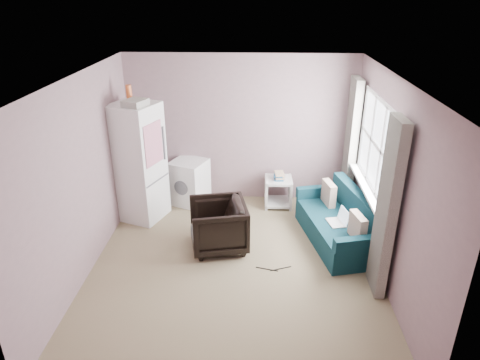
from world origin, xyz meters
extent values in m
cube|color=#897859|center=(0.00, 0.00, -0.01)|extent=(3.80, 4.20, 0.02)
cube|color=silver|center=(0.00, 0.00, 2.51)|extent=(3.80, 4.20, 0.02)
cube|color=gray|center=(0.00, 2.11, 1.25)|extent=(3.80, 0.02, 2.50)
cube|color=gray|center=(0.00, -2.11, 1.25)|extent=(3.80, 0.02, 2.50)
cube|color=gray|center=(-1.91, 0.00, 1.25)|extent=(0.02, 4.20, 2.50)
cube|color=gray|center=(1.91, 0.00, 1.25)|extent=(0.02, 4.20, 2.50)
cube|color=white|center=(1.89, 0.70, 1.50)|extent=(0.01, 1.60, 1.20)
imported|color=black|center=(-0.25, 0.45, 0.39)|extent=(0.85, 0.89, 0.78)
cube|color=white|center=(-1.56, 1.32, 0.94)|extent=(0.83, 0.83, 1.87)
cube|color=#54555D|center=(-1.25, 1.21, 0.70)|extent=(0.22, 0.57, 0.02)
cube|color=#54555D|center=(-1.17, 1.43, 1.23)|extent=(0.03, 0.04, 0.54)
cube|color=silver|center=(-1.26, 1.18, 1.31)|extent=(0.16, 0.42, 0.64)
cylinder|color=#DA612B|center=(-1.62, 1.40, 2.00)|extent=(0.11, 0.11, 0.26)
cube|color=#A5A49B|center=(-1.48, 1.18, 1.92)|extent=(0.37, 0.40, 0.10)
cube|color=white|center=(-0.87, 1.84, 0.38)|extent=(0.71, 0.71, 0.77)
cube|color=#54555D|center=(-0.88, 1.83, 0.74)|extent=(0.65, 0.64, 0.05)
cylinder|color=#54555D|center=(-0.97, 1.59, 0.39)|extent=(0.24, 0.11, 0.25)
cube|color=silver|center=(0.65, 1.79, 0.47)|extent=(0.45, 0.45, 0.04)
cube|color=silver|center=(0.65, 1.79, 0.06)|extent=(0.45, 0.45, 0.04)
cube|color=silver|center=(0.45, 1.79, 0.25)|extent=(0.05, 0.45, 0.50)
cube|color=silver|center=(0.85, 1.79, 0.25)|extent=(0.05, 0.45, 0.50)
cube|color=#1E5480|center=(0.65, 1.79, 0.51)|extent=(0.15, 0.22, 0.03)
cube|color=tan|center=(0.66, 1.79, 0.54)|extent=(0.17, 0.23, 0.03)
cube|color=#1E5480|center=(0.64, 1.79, 0.57)|extent=(0.16, 0.23, 0.03)
cube|color=tan|center=(0.66, 1.78, 0.60)|extent=(0.17, 0.24, 0.03)
cube|color=#0E3641|center=(1.47, 0.68, 0.18)|extent=(1.10, 1.73, 0.36)
cube|color=#0E3641|center=(1.76, 0.75, 0.55)|extent=(0.52, 1.60, 0.39)
cube|color=#0E3641|center=(1.64, -0.07, 0.44)|extent=(0.76, 0.29, 0.18)
cube|color=#0E3641|center=(1.29, 1.44, 0.44)|extent=(0.76, 0.29, 0.18)
cube|color=tan|center=(1.63, 0.19, 0.53)|extent=(0.18, 0.37, 0.36)
cube|color=tan|center=(1.39, 1.19, 0.53)|extent=(0.18, 0.37, 0.36)
cube|color=silver|center=(1.42, 0.58, 0.37)|extent=(0.27, 0.33, 0.02)
cube|color=silver|center=(1.53, 0.60, 0.47)|extent=(0.12, 0.30, 0.19)
cube|color=white|center=(1.82, 0.70, 0.87)|extent=(0.14, 1.70, 0.04)
cube|color=white|center=(1.87, 0.70, 0.90)|extent=(0.02, 1.68, 0.05)
cube|color=white|center=(1.87, 0.70, 1.50)|extent=(0.02, 1.68, 0.05)
cube|color=white|center=(1.87, 0.70, 2.10)|extent=(0.02, 1.68, 0.05)
cube|color=white|center=(1.87, -0.10, 1.50)|extent=(0.02, 0.05, 1.20)
cube|color=white|center=(1.87, 0.43, 1.50)|extent=(0.02, 0.05, 1.20)
cube|color=white|center=(1.87, 0.97, 1.50)|extent=(0.02, 0.05, 1.20)
cube|color=white|center=(1.87, 1.50, 1.50)|extent=(0.02, 0.05, 1.20)
cube|color=beige|center=(1.78, -0.38, 1.10)|extent=(0.12, 0.46, 2.18)
cube|color=beige|center=(1.78, 1.78, 1.10)|extent=(0.12, 0.46, 2.18)
cylinder|color=black|center=(0.62, -0.05, 0.01)|extent=(0.29, 0.12, 0.01)
cylinder|color=black|center=(0.44, -0.07, 0.01)|extent=(0.30, 0.09, 0.01)
camera|label=1|loc=(0.28, -4.78, 3.44)|focal=32.00mm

